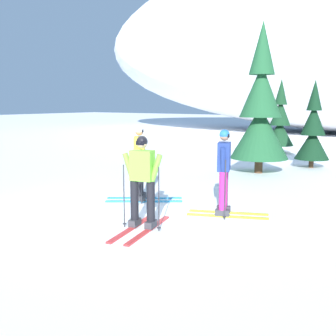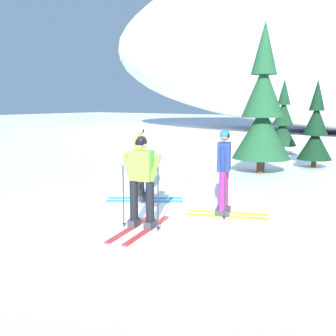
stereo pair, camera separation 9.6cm
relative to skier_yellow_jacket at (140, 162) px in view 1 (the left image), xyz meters
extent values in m
plane|color=white|center=(0.32, -1.22, -0.91)|extent=(120.00, 120.00, 0.00)
cube|color=#2893CC|center=(-0.02, 0.19, -0.90)|extent=(1.50, 1.10, 0.03)
cube|color=#2893CC|center=(0.17, -0.08, -0.90)|extent=(1.50, 1.10, 0.03)
cube|color=#38383D|center=(-0.10, 0.13, -0.82)|extent=(0.31, 0.28, 0.12)
cube|color=#38383D|center=(0.09, -0.14, -0.82)|extent=(0.31, 0.28, 0.12)
cylinder|color=black|center=(-0.10, 0.13, -0.38)|extent=(0.15, 0.15, 0.77)
cylinder|color=black|center=(0.09, -0.14, -0.38)|extent=(0.15, 0.15, 0.77)
cube|color=yellow|center=(-0.01, 0.00, 0.29)|extent=(0.44, 0.48, 0.57)
cylinder|color=yellow|center=(-0.16, 0.21, 0.23)|extent=(0.24, 0.28, 0.58)
cylinder|color=yellow|center=(0.14, -0.22, 0.23)|extent=(0.24, 0.28, 0.58)
sphere|color=#A37556|center=(-0.01, 0.00, 0.70)|extent=(0.19, 0.19, 0.19)
sphere|color=white|center=(-0.01, 0.00, 0.73)|extent=(0.21, 0.21, 0.21)
cube|color=black|center=(0.06, 0.04, 0.71)|extent=(0.12, 0.14, 0.07)
cylinder|color=#2D2D33|center=(-0.16, 0.32, -0.30)|extent=(0.02, 0.02, 1.23)
cylinder|color=#2D2D33|center=(-0.16, 0.32, -0.85)|extent=(0.07, 0.07, 0.01)
cylinder|color=#2D2D33|center=(0.24, -0.26, -0.30)|extent=(0.02, 0.02, 1.23)
cylinder|color=#2D2D33|center=(0.24, -0.26, -0.85)|extent=(0.07, 0.07, 0.01)
cube|color=gold|center=(2.21, 0.14, -0.90)|extent=(1.55, 0.71, 0.03)
cube|color=gold|center=(2.33, -0.14, -0.90)|extent=(1.55, 0.71, 0.03)
cube|color=#38383D|center=(2.12, 0.10, -0.82)|extent=(0.31, 0.24, 0.12)
cube|color=#38383D|center=(2.23, -0.18, -0.82)|extent=(0.31, 0.24, 0.12)
cylinder|color=#B7237A|center=(2.12, 0.10, -0.38)|extent=(0.15, 0.15, 0.77)
cylinder|color=#B7237A|center=(2.23, -0.18, -0.38)|extent=(0.15, 0.15, 0.77)
cube|color=navy|center=(2.18, -0.04, 0.29)|extent=(0.37, 0.44, 0.57)
cylinder|color=navy|center=(2.09, 0.18, 0.23)|extent=(0.20, 0.29, 0.58)
cylinder|color=navy|center=(2.27, -0.26, 0.23)|extent=(0.20, 0.29, 0.58)
sphere|color=#A37556|center=(2.18, -0.04, 0.70)|extent=(0.19, 0.19, 0.19)
sphere|color=#2366B2|center=(2.18, -0.04, 0.73)|extent=(0.21, 0.21, 0.21)
cube|color=black|center=(2.25, -0.01, 0.71)|extent=(0.09, 0.15, 0.07)
cylinder|color=#2D2D33|center=(2.11, 0.29, -0.32)|extent=(0.02, 0.02, 1.19)
cylinder|color=#2D2D33|center=(2.11, 0.29, -0.85)|extent=(0.07, 0.07, 0.01)
cylinder|color=#2D2D33|center=(2.36, -0.32, -0.32)|extent=(0.02, 0.02, 1.19)
cylinder|color=#2D2D33|center=(2.36, -0.32, -0.85)|extent=(0.07, 0.07, 0.01)
cube|color=red|center=(1.56, -1.72, -0.90)|extent=(0.51, 1.77, 0.03)
cube|color=red|center=(1.24, -1.80, -0.90)|extent=(0.51, 1.77, 0.03)
cube|color=#38383D|center=(1.53, -1.63, -0.82)|extent=(0.20, 0.30, 0.12)
cube|color=#38383D|center=(1.22, -1.70, -0.82)|extent=(0.20, 0.30, 0.12)
cylinder|color=black|center=(1.53, -1.63, -0.40)|extent=(0.15, 0.15, 0.74)
cylinder|color=black|center=(1.22, -1.70, -0.40)|extent=(0.15, 0.15, 0.74)
cube|color=#75C638|center=(1.38, -1.66, 0.24)|extent=(0.45, 0.33, 0.54)
cylinder|color=#75C638|center=(1.62, -1.60, 0.18)|extent=(0.29, 0.16, 0.58)
cylinder|color=#75C638|center=(1.13, -1.72, 0.18)|extent=(0.29, 0.16, 0.58)
sphere|color=tan|center=(1.38, -1.66, 0.64)|extent=(0.19, 0.19, 0.19)
sphere|color=black|center=(1.38, -1.66, 0.67)|extent=(0.21, 0.21, 0.21)
cube|color=black|center=(1.40, -1.74, 0.65)|extent=(0.15, 0.07, 0.07)
cylinder|color=#2D2D33|center=(1.72, -1.64, -0.33)|extent=(0.02, 0.02, 1.16)
cylinder|color=#2D2D33|center=(1.72, -1.64, -0.85)|extent=(0.07, 0.07, 0.01)
cylinder|color=#2D2D33|center=(1.06, -1.80, -0.33)|extent=(0.02, 0.02, 1.16)
cylinder|color=#2D2D33|center=(1.06, -1.80, -0.85)|extent=(0.07, 0.07, 0.01)
cylinder|color=#47301E|center=(-0.52, 10.74, -0.69)|extent=(0.18, 0.18, 0.44)
cone|color=#14381E|center=(-0.52, 10.74, -0.02)|extent=(1.27, 1.27, 1.14)
cone|color=#14381E|center=(-0.52, 10.74, 0.89)|extent=(0.91, 0.91, 1.14)
cone|color=#14381E|center=(-0.52, 10.74, 1.80)|extent=(0.56, 0.56, 1.14)
cylinder|color=#47301E|center=(0.80, 5.15, -0.59)|extent=(0.26, 0.26, 0.64)
cone|color=#1E512D|center=(0.80, 5.15, 0.39)|extent=(1.84, 1.84, 1.65)
cone|color=#1E512D|center=(0.80, 5.15, 1.71)|extent=(1.33, 1.33, 1.65)
cone|color=#1E512D|center=(0.80, 5.15, 3.03)|extent=(0.81, 0.81, 1.65)
cylinder|color=#47301E|center=(1.91, 7.20, -0.71)|extent=(0.16, 0.16, 0.41)
cone|color=black|center=(1.91, 7.20, -0.08)|extent=(1.17, 1.17, 1.05)
cone|color=black|center=(1.91, 7.20, 0.76)|extent=(0.84, 0.84, 1.05)
cone|color=black|center=(1.91, 7.20, 1.60)|extent=(0.52, 0.52, 1.05)
camera|label=1|loc=(5.89, -7.40, 1.37)|focal=44.19mm
camera|label=2|loc=(5.97, -7.34, 1.37)|focal=44.19mm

